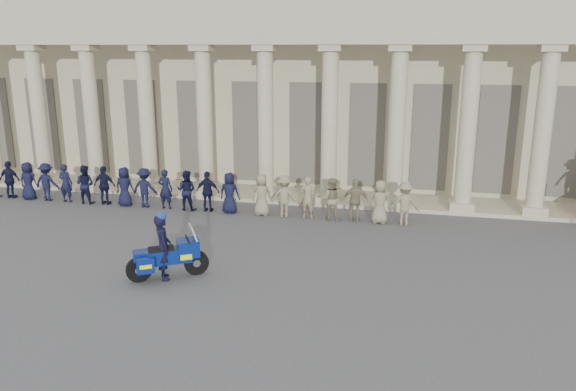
{
  "coord_description": "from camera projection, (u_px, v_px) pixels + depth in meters",
  "views": [
    {
      "loc": [
        4.67,
        -13.79,
        6.22
      ],
      "look_at": [
        0.76,
        3.12,
        1.6
      ],
      "focal_mm": 35.0,
      "sensor_mm": 36.0,
      "label": 1
    }
  ],
  "objects": [
    {
      "name": "motorcycle",
      "position": [
        168.0,
        256.0,
        15.42
      ],
      "size": [
        1.99,
        1.53,
        1.45
      ],
      "rotation": [
        0.0,
        0.0,
        0.56
      ],
      "color": "black",
      "rests_on": "ground"
    },
    {
      "name": "ground",
      "position": [
        236.0,
        277.0,
        15.6
      ],
      "size": [
        90.0,
        90.0,
        0.0
      ],
      "primitive_type": "plane",
      "color": "#434346",
      "rests_on": "ground"
    },
    {
      "name": "rider",
      "position": [
        163.0,
        246.0,
        15.3
      ],
      "size": [
        0.73,
        0.8,
        1.93
      ],
      "rotation": [
        0.0,
        0.0,
        2.13
      ],
      "color": "black",
      "rests_on": "ground"
    },
    {
      "name": "building",
      "position": [
        325.0,
        81.0,
        28.32
      ],
      "size": [
        40.0,
        12.5,
        9.0
      ],
      "color": "tan",
      "rests_on": "ground"
    },
    {
      "name": "officer_rank",
      "position": [
        182.0,
        190.0,
        21.9
      ],
      "size": [
        18.1,
        0.6,
        1.59
      ],
      "color": "black",
      "rests_on": "ground"
    }
  ]
}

